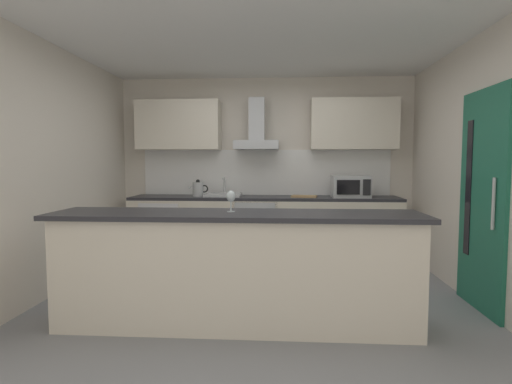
{
  "coord_description": "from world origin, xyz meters",
  "views": [
    {
      "loc": [
        0.26,
        -3.98,
        1.38
      ],
      "look_at": [
        -0.04,
        0.48,
        1.05
      ],
      "focal_mm": 28.4,
      "sensor_mm": 36.0,
      "label": 1
    }
  ],
  "objects_px": {
    "oven": "(256,228)",
    "kettle": "(198,189)",
    "refrigerator": "(165,229)",
    "wine_glass": "(231,197)",
    "sink": "(223,194)",
    "range_hood": "(257,133)",
    "microwave": "(351,186)",
    "chopping_board": "(304,196)"
  },
  "relations": [
    {
      "from": "sink",
      "to": "wine_glass",
      "type": "height_order",
      "value": "sink"
    },
    {
      "from": "microwave",
      "to": "sink",
      "type": "height_order",
      "value": "microwave"
    },
    {
      "from": "oven",
      "to": "kettle",
      "type": "xyz_separation_m",
      "value": [
        -0.81,
        -0.03,
        0.55
      ]
    },
    {
      "from": "microwave",
      "to": "wine_glass",
      "type": "relative_size",
      "value": 2.81
    },
    {
      "from": "refrigerator",
      "to": "kettle",
      "type": "bearing_deg",
      "value": -3.59
    },
    {
      "from": "oven",
      "to": "kettle",
      "type": "relative_size",
      "value": 2.77
    },
    {
      "from": "range_hood",
      "to": "wine_glass",
      "type": "relative_size",
      "value": 4.05
    },
    {
      "from": "kettle",
      "to": "refrigerator",
      "type": "bearing_deg",
      "value": 176.41
    },
    {
      "from": "oven",
      "to": "chopping_board",
      "type": "distance_m",
      "value": 0.8
    },
    {
      "from": "kettle",
      "to": "range_hood",
      "type": "relative_size",
      "value": 0.4
    },
    {
      "from": "microwave",
      "to": "sink",
      "type": "bearing_deg",
      "value": 178.73
    },
    {
      "from": "microwave",
      "to": "sink",
      "type": "distance_m",
      "value": 1.76
    },
    {
      "from": "microwave",
      "to": "kettle",
      "type": "bearing_deg",
      "value": -179.84
    },
    {
      "from": "refrigerator",
      "to": "microwave",
      "type": "xyz_separation_m",
      "value": [
        2.6,
        -0.03,
        0.62
      ]
    },
    {
      "from": "refrigerator",
      "to": "wine_glass",
      "type": "xyz_separation_m",
      "value": [
        1.24,
        -2.26,
        0.66
      ]
    },
    {
      "from": "kettle",
      "to": "wine_glass",
      "type": "relative_size",
      "value": 1.62
    },
    {
      "from": "oven",
      "to": "microwave",
      "type": "relative_size",
      "value": 1.6
    },
    {
      "from": "refrigerator",
      "to": "sink",
      "type": "xyz_separation_m",
      "value": [
        0.84,
        0.01,
        0.5
      ]
    },
    {
      "from": "microwave",
      "to": "chopping_board",
      "type": "height_order",
      "value": "microwave"
    },
    {
      "from": "refrigerator",
      "to": "microwave",
      "type": "bearing_deg",
      "value": -0.55
    },
    {
      "from": "kettle",
      "to": "wine_glass",
      "type": "distance_m",
      "value": 2.35
    },
    {
      "from": "microwave",
      "to": "chopping_board",
      "type": "distance_m",
      "value": 0.64
    },
    {
      "from": "oven",
      "to": "chopping_board",
      "type": "height_order",
      "value": "chopping_board"
    },
    {
      "from": "kettle",
      "to": "range_hood",
      "type": "xyz_separation_m",
      "value": [
        0.81,
        0.16,
        0.78
      ]
    },
    {
      "from": "chopping_board",
      "to": "sink",
      "type": "bearing_deg",
      "value": 178.24
    },
    {
      "from": "refrigerator",
      "to": "sink",
      "type": "relative_size",
      "value": 1.7
    },
    {
      "from": "refrigerator",
      "to": "wine_glass",
      "type": "distance_m",
      "value": 2.66
    },
    {
      "from": "range_hood",
      "to": "kettle",
      "type": "bearing_deg",
      "value": -168.63
    },
    {
      "from": "oven",
      "to": "sink",
      "type": "height_order",
      "value": "sink"
    },
    {
      "from": "microwave",
      "to": "wine_glass",
      "type": "distance_m",
      "value": 2.61
    },
    {
      "from": "microwave",
      "to": "wine_glass",
      "type": "bearing_deg",
      "value": -121.22
    },
    {
      "from": "microwave",
      "to": "kettle",
      "type": "distance_m",
      "value": 2.11
    },
    {
      "from": "wine_glass",
      "to": "chopping_board",
      "type": "height_order",
      "value": "wine_glass"
    },
    {
      "from": "kettle",
      "to": "chopping_board",
      "type": "bearing_deg",
      "value": 0.39
    },
    {
      "from": "refrigerator",
      "to": "range_hood",
      "type": "distance_m",
      "value": 1.89
    },
    {
      "from": "kettle",
      "to": "range_hood",
      "type": "height_order",
      "value": "range_hood"
    },
    {
      "from": "kettle",
      "to": "chopping_board",
      "type": "relative_size",
      "value": 0.85
    },
    {
      "from": "microwave",
      "to": "kettle",
      "type": "relative_size",
      "value": 1.73
    },
    {
      "from": "oven",
      "to": "sink",
      "type": "distance_m",
      "value": 0.66
    },
    {
      "from": "oven",
      "to": "wine_glass",
      "type": "distance_m",
      "value": 2.35
    },
    {
      "from": "kettle",
      "to": "chopping_board",
      "type": "distance_m",
      "value": 1.48
    },
    {
      "from": "oven",
      "to": "microwave",
      "type": "distance_m",
      "value": 1.42
    }
  ]
}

